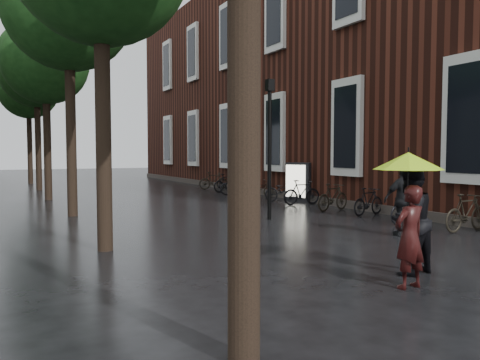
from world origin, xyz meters
TOP-DOWN VIEW (x-y plane):
  - brick_building at (10.47, 19.46)m, footprint 10.20×33.20m
  - street_trees at (-3.99, 15.91)m, footprint 4.33×34.03m
  - person_burgundy at (-0.58, 2.05)m, footprint 0.59×0.41m
  - person_black at (0.08, 2.64)m, footprint 1.02×0.86m
  - lime_umbrella at (-0.33, 2.33)m, footprint 1.09×1.09m
  - pedestrian_walking at (2.84, 5.32)m, footprint 1.14×0.78m
  - parked_bicycles at (4.62, 13.18)m, footprint 2.16×16.55m
  - ad_lightbox at (5.13, 13.18)m, footprint 0.26×1.10m
  - lamp_post at (1.35, 9.29)m, footprint 0.22×0.22m
  - cycle_sign at (-3.16, 17.76)m, footprint 0.15×0.53m

SIDE VIEW (x-z plane):
  - parked_bicycles at x=4.62m, z-range -0.03..0.98m
  - person_burgundy at x=-0.58m, z-range 0.00..1.58m
  - ad_lightbox at x=5.13m, z-range 0.01..1.66m
  - pedestrian_walking at x=2.84m, z-range 0.00..1.79m
  - person_black at x=0.08m, z-range 0.00..1.86m
  - lime_umbrella at x=-0.33m, z-range 1.13..2.74m
  - cycle_sign at x=-3.16m, z-range 0.47..3.40m
  - lamp_post at x=1.35m, z-range 0.46..4.75m
  - brick_building at x=10.47m, z-range -0.01..11.99m
  - street_trees at x=-3.99m, z-range 1.88..10.79m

